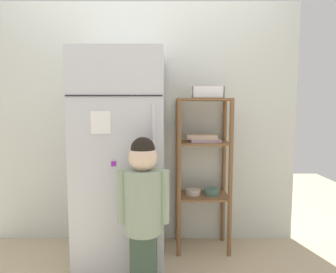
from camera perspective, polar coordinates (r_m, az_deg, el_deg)
ground_plane at (r=2.51m, az=-5.77°, el=-23.18°), size 6.00×6.00×0.00m
kitchen_wall_back at (r=2.57m, az=-5.19°, el=2.40°), size 2.76×0.03×2.13m
refrigerator at (r=2.27m, az=-9.13°, el=-4.42°), size 0.66×0.67×1.63m
child_standing at (r=1.85m, az=-4.99°, el=-12.75°), size 0.33×0.25×1.03m
pantry_shelf_unit at (r=2.42m, az=7.04°, el=-4.78°), size 0.45×0.31×1.29m
fruit_bin at (r=2.41m, az=7.57°, el=8.43°), size 0.26×0.18×0.10m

